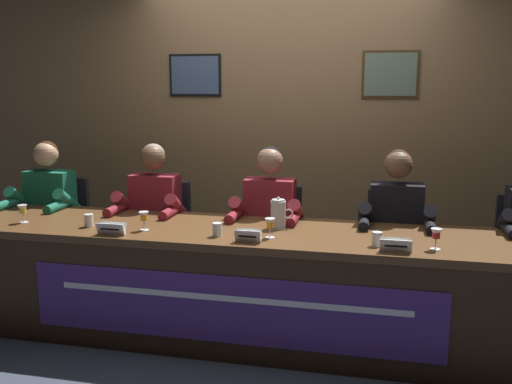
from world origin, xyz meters
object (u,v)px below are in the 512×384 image
at_px(chair_left, 162,241).
at_px(water_cup_right, 377,240).
at_px(juice_glass_far_left, 23,210).
at_px(panelist_right, 396,226).
at_px(nameplate_left, 111,229).
at_px(conference_table, 252,268).
at_px(panelist_center, 268,219).
at_px(chair_far_left, 61,235).
at_px(nameplate_right, 396,245).
at_px(juice_glass_left, 144,217).
at_px(water_cup_center, 217,230).
at_px(water_cup_left, 89,221).
at_px(chair_right, 393,256).
at_px(panelist_far_left, 45,207).
at_px(juice_glass_center, 270,224).
at_px(chair_center, 273,248).
at_px(juice_glass_right, 436,235).
at_px(panelist_left, 151,213).
at_px(water_pitcher_central, 278,214).

xyz_separation_m(chair_left, water_cup_right, (1.67, -0.80, 0.34)).
xyz_separation_m(juice_glass_far_left, panelist_right, (2.49, 0.55, -0.11)).
bearing_deg(nameplate_left, chair_left, 92.18).
bearing_deg(juice_glass_far_left, conference_table, 1.43).
bearing_deg(panelist_center, panelist_right, 0.00).
distance_m(chair_far_left, nameplate_right, 2.83).
xyz_separation_m(juice_glass_left, water_cup_center, (0.50, -0.03, -0.05)).
xyz_separation_m(juice_glass_far_left, water_cup_left, (0.49, -0.00, -0.05)).
relative_size(conference_table, nameplate_left, 26.08).
bearing_deg(chair_right, water_cup_right, -98.86).
xyz_separation_m(chair_far_left, panelist_far_left, (0.00, -0.20, 0.28)).
relative_size(conference_table, panelist_far_left, 3.85).
bearing_deg(water_cup_right, juice_glass_center, 176.65).
relative_size(juice_glass_left, chair_center, 0.14).
xyz_separation_m(juice_glass_left, chair_right, (1.60, 0.76, -0.38)).
relative_size(water_cup_center, juice_glass_right, 0.69).
distance_m(water_cup_center, water_cup_right, 0.97).
distance_m(panelist_left, nameplate_right, 1.90).
relative_size(panelist_far_left, water_cup_center, 14.59).
bearing_deg(chair_far_left, chair_left, 0.00).
bearing_deg(panelist_right, nameplate_left, -158.08).
bearing_deg(water_cup_center, water_pitcher_central, 40.08).
relative_size(juice_glass_far_left, water_cup_left, 1.46).
relative_size(chair_left, juice_glass_right, 7.36).
relative_size(chair_far_left, panelist_right, 0.74).
relative_size(conference_table, panelist_right, 3.85).
distance_m(juice_glass_far_left, juice_glass_left, 0.89).
bearing_deg(chair_center, juice_glass_center, -80.55).
distance_m(nameplate_left, water_pitcher_central, 1.07).
distance_m(juice_glass_far_left, panelist_right, 2.55).
distance_m(chair_center, water_cup_right, 1.16).
height_order(chair_far_left, water_pitcher_central, water_pitcher_central).
bearing_deg(panelist_left, water_cup_center, -40.59).
xyz_separation_m(water_cup_center, nameplate_right, (1.08, -0.11, 0.00)).
relative_size(chair_far_left, water_pitcher_central, 4.35).
relative_size(juice_glass_far_left, chair_center, 0.14).
height_order(panelist_far_left, chair_right, panelist_far_left).
bearing_deg(water_pitcher_central, juice_glass_center, -91.67).
relative_size(chair_far_left, water_cup_right, 10.74).
bearing_deg(nameplate_right, panelist_left, 158.41).
relative_size(panelist_far_left, panelist_center, 1.00).
relative_size(panelist_left, water_cup_right, 14.59).
bearing_deg(juice_glass_right, conference_table, 175.36).
height_order(chair_right, water_cup_right, chair_right).
bearing_deg(nameplate_left, panelist_center, 39.39).
distance_m(chair_center, panelist_right, 0.96).
relative_size(panelist_right, nameplate_right, 6.99).
distance_m(panelist_left, chair_center, 0.96).
height_order(panelist_far_left, water_cup_right, panelist_far_left).
relative_size(nameplate_left, panelist_right, 0.15).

